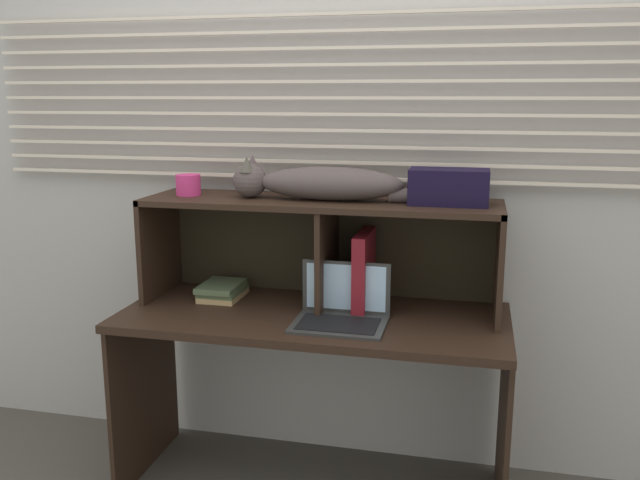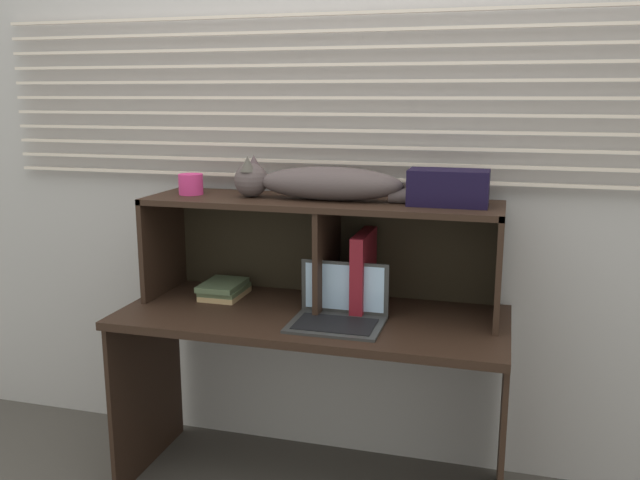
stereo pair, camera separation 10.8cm
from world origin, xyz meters
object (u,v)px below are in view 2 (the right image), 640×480
binder_upright (363,271)px  storage_box (448,188)px  cat (323,183)px  book_stack (224,289)px  laptop (339,312)px  small_basket (191,184)px

binder_upright → storage_box: bearing=0.0°
cat → storage_box: bearing=0.0°
book_stack → storage_box: (0.86, 0.00, 0.44)m
cat → binder_upright: bearing=0.0°
binder_upright → storage_box: (0.30, 0.00, 0.32)m
book_stack → storage_box: bearing=0.2°
cat → laptop: cat is taller
binder_upright → small_basket: small_basket is taller
book_stack → laptop: bearing=-19.3°
cat → small_basket: bearing=180.0°
book_stack → storage_box: storage_box is taller
book_stack → small_basket: (-0.13, 0.00, 0.41)m
binder_upright → small_basket: size_ratio=3.07×
book_stack → binder_upright: bearing=0.3°
laptop → small_basket: small_basket is taller
book_stack → small_basket: 0.43m
laptop → binder_upright: size_ratio=1.11×
binder_upright → book_stack: (-0.56, -0.00, -0.12)m
cat → storage_box: cat is taller
laptop → storage_box: size_ratio=1.16×
cat → small_basket: size_ratio=9.90×
cat → book_stack: 0.59m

